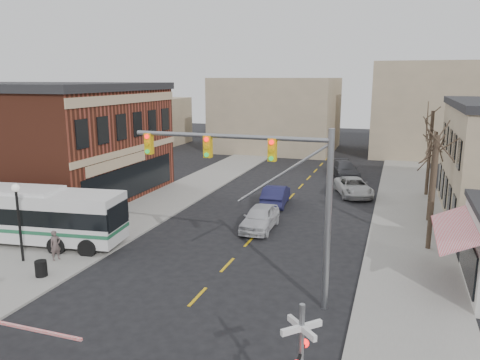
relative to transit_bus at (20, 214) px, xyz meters
name	(u,v)px	position (x,y,z in m)	size (l,w,h in m)	color
ground	(179,317)	(13.24, -5.19, -1.88)	(160.00, 160.00, 0.00)	black
sidewalk_west	(182,192)	(3.74, 14.81, -1.82)	(5.00, 60.00, 0.12)	gray
sidewalk_east	(408,212)	(22.74, 14.81, -1.82)	(5.00, 60.00, 0.12)	gray
tree_east_a	(433,193)	(23.74, 6.81, 1.61)	(0.28, 0.28, 6.75)	#382B21
tree_east_b	(432,177)	(24.04, 12.81, 1.39)	(0.28, 0.28, 6.30)	#382B21
tree_east_c	(429,153)	(24.24, 20.81, 1.84)	(0.28, 0.28, 7.20)	#382B21
transit_bus	(20,214)	(0.00, 0.00, 0.00)	(13.24, 4.52, 3.34)	silver
traffic_signal_mast	(270,179)	(16.44, -2.36, 3.81)	(9.21, 0.30, 8.00)	gray
street_lamp	(17,206)	(2.42, -2.52, 1.36)	(0.44, 0.44, 4.38)	black
trash_bin	(41,268)	(4.84, -3.84, -1.36)	(0.60, 0.60, 0.81)	black
car_a	(260,218)	(13.17, 7.35, -1.06)	(1.93, 4.81, 1.64)	silver
car_b	(276,195)	(12.64, 13.69, -1.06)	(1.74, 4.99, 1.64)	#18193E
car_c	(353,187)	(18.24, 18.89, -1.12)	(2.53, 5.49, 1.53)	silver
car_d	(345,170)	(16.65, 26.41, -1.08)	(2.23, 5.49, 1.59)	#3C3D41
pedestrian_near	(55,245)	(4.07, -1.80, -0.92)	(0.62, 0.41, 1.69)	brown
pedestrian_far	(75,222)	(2.21, 2.24, -0.93)	(0.80, 0.63, 1.66)	#35435E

